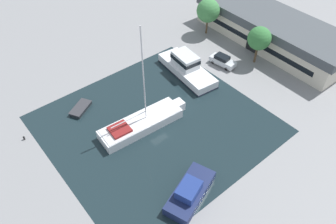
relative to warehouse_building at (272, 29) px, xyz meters
The scene contains 11 objects.
ground_plane 28.87m from the warehouse_building, 83.55° to the right, with size 440.00×440.00×0.00m, color gray.
water_canal 28.87m from the warehouse_building, 83.55° to the right, with size 26.50×27.82×0.01m, color #19282D.
warehouse_building is the anchor object (origin of this frame).
quay_tree_near_building 7.60m from the warehouse_building, 71.17° to the right, with size 3.77×3.77×6.42m.
quay_tree_by_water 11.71m from the warehouse_building, 144.82° to the right, with size 4.18×4.18×6.62m.
parked_car 11.84m from the warehouse_building, 92.59° to the right, with size 4.60×2.33×1.73m.
sailboat_moored 30.48m from the warehouse_building, 85.43° to the right, with size 4.18×12.84×15.00m.
motor_cruiser 18.10m from the warehouse_building, 98.20° to the right, with size 11.51×5.04×3.40m.
small_dinghy 35.67m from the warehouse_building, 99.42° to the right, with size 3.27×3.94×0.56m.
cabin_boat 35.66m from the warehouse_building, 66.18° to the right, with size 5.19×7.69×2.32m.
mooring_bollard 43.93m from the warehouse_building, 97.26° to the right, with size 0.25×0.25×0.58m.
Camera 1 is at (24.79, -18.45, 32.31)m, focal length 35.00 mm.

